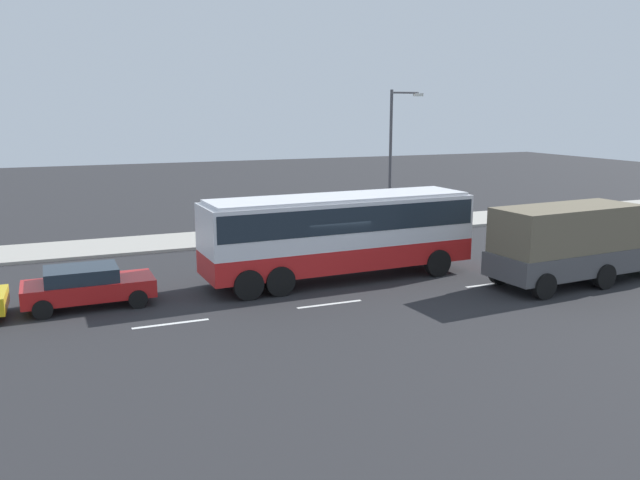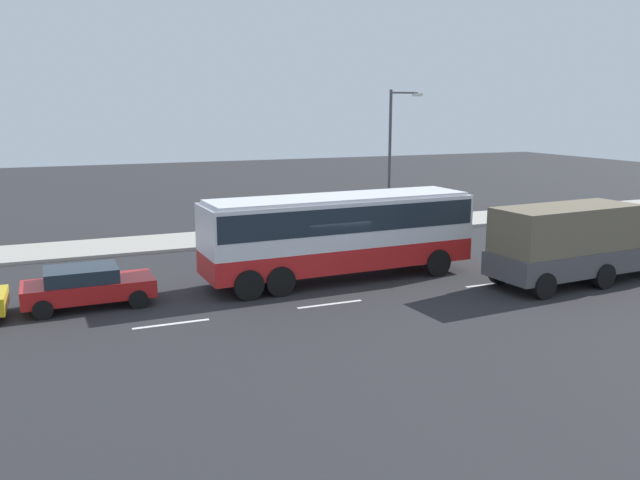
% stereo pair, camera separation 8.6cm
% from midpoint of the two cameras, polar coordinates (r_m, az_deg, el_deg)
% --- Properties ---
extents(ground_plane, '(120.00, 120.00, 0.00)m').
position_cam_midpoint_polar(ground_plane, '(25.36, 0.66, -3.67)').
color(ground_plane, '#28282B').
extents(sidewalk_curb, '(80.00, 4.00, 0.15)m').
position_cam_midpoint_polar(sidewalk_curb, '(34.20, -5.77, 0.38)').
color(sidewalk_curb, '#A8A399').
rests_on(sidewalk_curb, ground_plane).
extents(lane_centreline, '(31.79, 0.16, 0.01)m').
position_cam_midpoint_polar(lane_centreline, '(21.63, -5.34, -6.41)').
color(lane_centreline, white).
rests_on(lane_centreline, ground_plane).
extents(coach_bus, '(10.89, 3.11, 3.33)m').
position_cam_midpoint_polar(coach_bus, '(25.28, 1.64, 1.09)').
color(coach_bus, red).
rests_on(coach_bus, ground_plane).
extents(cargo_truck, '(8.41, 3.04, 3.04)m').
position_cam_midpoint_polar(cargo_truck, '(26.98, 22.16, 0.01)').
color(cargo_truck, '#19592D').
rests_on(cargo_truck, ground_plane).
extents(car_red_compact, '(4.30, 2.01, 1.39)m').
position_cam_midpoint_polar(car_red_compact, '(23.38, -19.97, -3.79)').
color(car_red_compact, '#B21919').
rests_on(car_red_compact, ground_plane).
extents(car_blue_saloon, '(4.19, 2.05, 1.54)m').
position_cam_midpoint_polar(car_blue_saloon, '(32.59, 21.75, 0.37)').
color(car_blue_saloon, '#194799').
rests_on(car_blue_saloon, ground_plane).
extents(pedestrian_near_curb, '(0.32, 0.32, 1.52)m').
position_cam_midpoint_polar(pedestrian_near_curb, '(37.43, 8.03, 2.74)').
color(pedestrian_near_curb, brown).
rests_on(pedestrian_near_curb, sidewalk_curb).
extents(street_lamp, '(1.92, 0.24, 7.48)m').
position_cam_midpoint_polar(street_lamp, '(34.87, 6.39, 7.81)').
color(street_lamp, '#47474C').
rests_on(street_lamp, sidewalk_curb).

